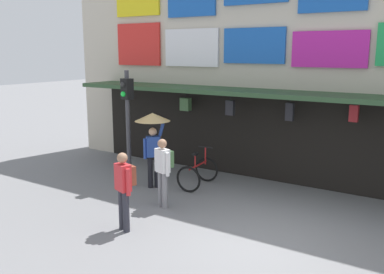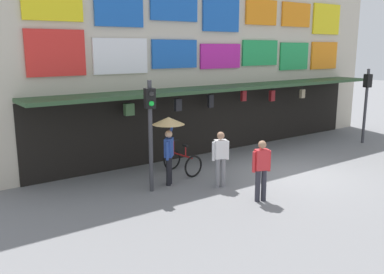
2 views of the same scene
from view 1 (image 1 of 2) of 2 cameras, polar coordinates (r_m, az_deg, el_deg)
ground_plane at (r=8.73m, az=9.17°, el=-13.81°), size 80.00×80.00×0.00m
shopfront at (r=12.24m, az=18.74°, el=12.08°), size 18.00×2.60×8.00m
traffic_light_near at (r=11.73m, az=-8.65°, el=3.66°), size 0.32×0.35×3.20m
bicycle_parked at (r=11.81m, az=0.80°, el=-4.83°), size 0.82×1.22×1.05m
pedestrian_with_umbrella at (r=11.49m, az=-5.29°, el=1.07°), size 0.96×0.96×2.08m
pedestrian_in_purple at (r=8.94m, az=-9.07°, el=-6.41°), size 0.50×0.44×1.68m
pedestrian_in_red at (r=10.16m, az=-3.86°, el=-4.10°), size 0.50×0.44×1.68m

